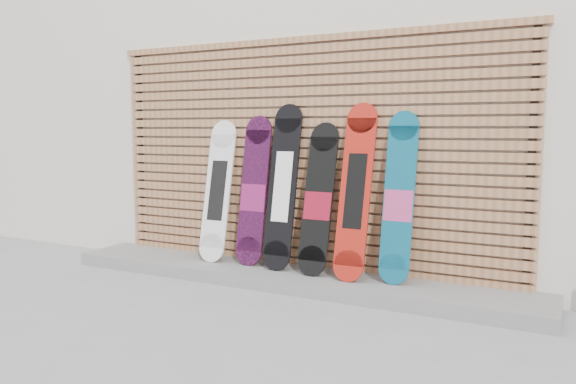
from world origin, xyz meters
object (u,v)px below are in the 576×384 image
snowboard_4 (355,191)px  snowboard_2 (283,187)px  snowboard_0 (218,190)px  snowboard_5 (399,198)px  snowboard_1 (254,191)px  snowboard_3 (318,199)px

snowboard_4 → snowboard_2: bearing=177.6°
snowboard_0 → snowboard_4: snowboard_4 is taller
snowboard_4 → snowboard_5: (0.38, 0.05, -0.05)m
snowboard_2 → snowboard_1: bearing=176.0°
snowboard_1 → snowboard_4: snowboard_4 is taller
snowboard_5 → snowboard_1: bearing=179.7°
snowboard_2 → snowboard_3: bearing=-2.7°
snowboard_5 → snowboard_2: bearing=-179.2°
snowboard_0 → snowboard_4: size_ratio=0.91×
snowboard_0 → snowboard_3: size_ratio=1.02×
snowboard_0 → snowboard_4: (1.47, -0.03, 0.07)m
snowboard_1 → snowboard_4: (1.07, -0.05, 0.06)m
snowboard_1 → snowboard_2: 0.34m
snowboard_3 → snowboard_5: size_ratio=0.94×
snowboard_3 → snowboard_2: bearing=177.3°
snowboard_0 → snowboard_5: size_ratio=0.95×
snowboard_3 → snowboard_4: 0.37m
snowboard_4 → snowboard_5: size_ratio=1.05×
snowboard_1 → snowboard_5: snowboard_5 is taller
snowboard_3 → snowboard_5: bearing=2.6°
snowboard_3 → snowboard_4: snowboard_4 is taller
snowboard_3 → snowboard_5: (0.74, 0.03, 0.05)m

